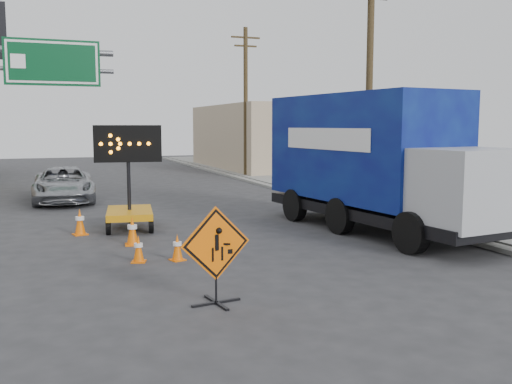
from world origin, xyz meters
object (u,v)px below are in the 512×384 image
construction_sign (216,253)px  pickup_truck (64,184)px  arrow_board (129,206)px  box_truck (375,169)px

construction_sign → pickup_truck: bearing=89.2°
arrow_board → pickup_truck: size_ratio=0.62×
construction_sign → pickup_truck: construction_sign is taller
construction_sign → arrow_board: size_ratio=0.56×
construction_sign → box_truck: (6.56, 5.21, 0.93)m
pickup_truck → construction_sign: bearing=-80.8°
arrow_board → box_truck: (6.94, -2.82, 1.16)m
construction_sign → arrow_board: (-0.38, 8.04, -0.23)m
construction_sign → box_truck: box_truck is taller
pickup_truck → box_truck: (8.61, -10.24, 1.15)m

